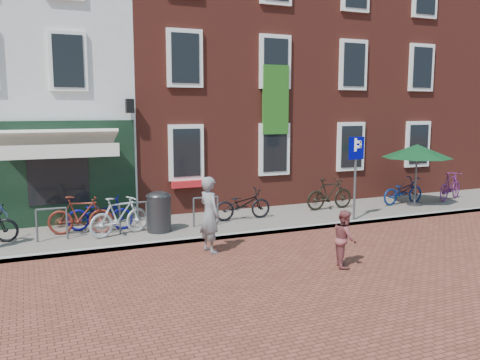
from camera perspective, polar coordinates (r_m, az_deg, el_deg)
name	(u,v)px	position (r m, az deg, el deg)	size (l,w,h in m)	color
ground	(203,242)	(12.87, -4.20, -6.95)	(80.00, 80.00, 0.00)	brown
sidewalk	(219,224)	(14.55, -2.39, -4.95)	(24.00, 3.00, 0.10)	slate
building_brick_mid	(191,64)	(19.77, -5.51, 12.92)	(6.00, 8.00, 10.00)	maroon
building_brick_right	(326,69)	(22.33, 9.68, 12.30)	(6.00, 8.00, 10.00)	maroon
filler_right	(442,83)	(26.38, 21.80, 10.10)	(7.00, 8.00, 9.00)	maroon
litter_bin	(159,209)	(13.48, -9.14, -3.30)	(0.63, 0.63, 1.16)	#2E2D2F
parking_sign	(356,163)	(14.94, 12.94, 1.87)	(0.50, 0.08, 2.43)	#4C4C4F
parasol	(417,149)	(17.78, 19.37, 3.37)	(2.29, 2.29, 2.15)	#4C4C4F
woman	(210,215)	(11.74, -3.46, -3.93)	(0.65, 0.43, 1.79)	slate
boy	(345,238)	(10.98, 11.74, -6.48)	(0.59, 0.46, 1.22)	brown
bicycle_1	(81,215)	(13.70, -17.53, -3.80)	(0.47, 1.67, 1.00)	#591D14
bicycle_2	(100,214)	(14.01, -15.52, -3.67)	(0.60, 1.72, 0.90)	#07065D
bicycle_3	(120,216)	(13.31, -13.43, -3.98)	(0.47, 1.67, 1.00)	#B5B4B7
bicycle_4	(243,204)	(14.78, 0.30, -2.75)	(0.60, 1.72, 0.90)	black
bicycle_5	(330,194)	(16.48, 10.08, -1.56)	(0.47, 1.67, 1.00)	black
bicycle_6	(403,191)	(17.98, 17.91, -1.18)	(0.60, 1.72, 0.90)	#081E54
bicycle_7	(450,186)	(19.32, 22.66, -0.65)	(0.47, 1.67, 1.00)	#571B53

